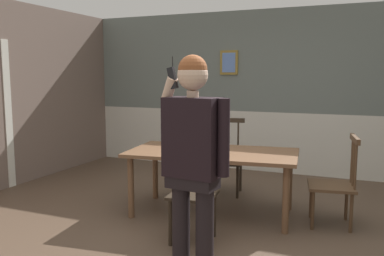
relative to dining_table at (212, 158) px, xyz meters
name	(u,v)px	position (x,y,z in m)	size (l,w,h in m)	color
ground_plane	(212,240)	(0.26, -0.72, -0.66)	(7.47, 7.47, 0.00)	brown
room_back_partition	(278,95)	(0.26, 2.38, 0.62)	(6.79, 0.17, 2.66)	slate
dining_table	(212,158)	(0.00, 0.00, 0.00)	(2.01, 1.19, 0.74)	brown
chair_near_window	(335,183)	(1.33, 0.16, -0.20)	(0.54, 0.54, 0.98)	#513823
chair_by_doorway	(192,194)	(0.10, -0.86, -0.18)	(0.45, 0.45, 1.01)	#2D2319
chair_at_table_head	(227,159)	(-0.11, 0.86, -0.18)	(0.50, 0.50, 1.02)	#2D2319
person_figure	(193,153)	(0.41, -1.55, 0.36)	(0.58, 0.27, 1.76)	black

